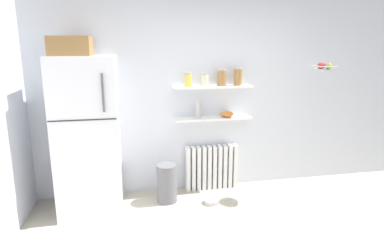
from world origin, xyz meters
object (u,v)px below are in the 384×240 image
(storage_jar_2, at_px, (222,78))
(storage_jar_3, at_px, (238,77))
(shelf_bowl, at_px, (227,114))
(storage_jar_1, at_px, (205,80))
(hanging_fruit_basket, at_px, (325,66))
(radiator, at_px, (211,167))
(refrigerator, at_px, (88,132))
(pet_food_bowl, at_px, (211,201))
(storage_jar_0, at_px, (188,80))
(vase, at_px, (198,111))
(trash_bin, at_px, (167,183))

(storage_jar_2, height_order, storage_jar_3, storage_jar_3)
(shelf_bowl, bearing_deg, storage_jar_1, 180.00)
(storage_jar_3, bearing_deg, storage_jar_1, 180.00)
(hanging_fruit_basket, bearing_deg, radiator, 159.91)
(refrigerator, bearing_deg, storage_jar_2, 7.94)
(radiator, bearing_deg, pet_food_bowl, -104.03)
(radiator, height_order, hanging_fruit_basket, hanging_fruit_basket)
(storage_jar_0, relative_size, vase, 0.87)
(storage_jar_1, bearing_deg, storage_jar_3, 0.00)
(vase, height_order, pet_food_bowl, vase)
(trash_bin, bearing_deg, vase, 27.56)
(storage_jar_1, relative_size, shelf_bowl, 0.97)
(shelf_bowl, bearing_deg, vase, 180.00)
(radiator, bearing_deg, refrigerator, -170.42)
(refrigerator, height_order, shelf_bowl, refrigerator)
(storage_jar_3, bearing_deg, trash_bin, -166.37)
(vase, bearing_deg, shelf_bowl, 0.00)
(shelf_bowl, height_order, trash_bin, shelf_bowl)
(storage_jar_3, xyz_separation_m, vase, (-0.52, 0.00, -0.42))
(pet_food_bowl, bearing_deg, storage_jar_1, 90.32)
(vase, bearing_deg, pet_food_bowl, -77.92)
(hanging_fruit_basket, bearing_deg, storage_jar_2, 159.48)
(storage_jar_2, relative_size, vase, 1.06)
(radiator, height_order, pet_food_bowl, radiator)
(refrigerator, bearing_deg, radiator, 9.58)
(refrigerator, relative_size, storage_jar_2, 9.45)
(storage_jar_1, xyz_separation_m, shelf_bowl, (0.30, 0.00, -0.45))
(refrigerator, relative_size, vase, 10.02)
(storage_jar_1, relative_size, hanging_fruit_basket, 0.55)
(storage_jar_3, relative_size, pet_food_bowl, 1.19)
(shelf_bowl, relative_size, pet_food_bowl, 0.88)
(storage_jar_1, relative_size, pet_food_bowl, 0.86)
(vase, bearing_deg, storage_jar_2, 0.00)
(refrigerator, height_order, storage_jar_0, refrigerator)
(storage_jar_0, bearing_deg, storage_jar_1, 0.00)
(radiator, relative_size, hanging_fruit_basket, 2.37)
(storage_jar_0, relative_size, pet_food_bowl, 0.92)
(storage_jar_1, distance_m, storage_jar_2, 0.22)
(storage_jar_3, xyz_separation_m, pet_food_bowl, (-0.43, -0.40, -1.50))
(radiator, bearing_deg, shelf_bowl, -8.78)
(shelf_bowl, xyz_separation_m, hanging_fruit_basket, (1.08, -0.43, 0.63))
(vase, relative_size, hanging_fruit_basket, 0.67)
(storage_jar_2, xyz_separation_m, vase, (-0.30, -0.00, -0.42))
(trash_bin, bearing_deg, hanging_fruit_basket, -5.95)
(pet_food_bowl, bearing_deg, shelf_bowl, 52.90)
(refrigerator, relative_size, shelf_bowl, 11.99)
(vase, xyz_separation_m, shelf_bowl, (0.39, 0.00, -0.06))
(refrigerator, bearing_deg, hanging_fruit_basket, -4.14)
(vase, bearing_deg, storage_jar_0, 180.00)
(vase, distance_m, shelf_bowl, 0.39)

